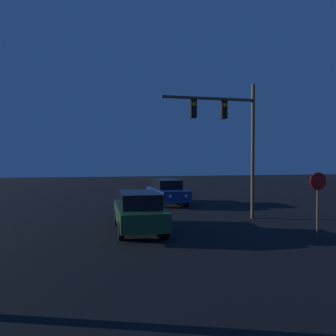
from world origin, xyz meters
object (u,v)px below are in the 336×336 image
at_px(stop_sign, 318,193).
at_px(traffic_signal_mast, 232,129).
at_px(car_near, 139,211).
at_px(car_far, 167,191).

bearing_deg(stop_sign, traffic_signal_mast, 107.46).
distance_m(traffic_signal_mast, stop_sign, 5.51).
xyz_separation_m(traffic_signal_mast, stop_sign, (1.44, -4.57, -2.73)).
height_order(car_near, traffic_signal_mast, traffic_signal_mast).
distance_m(car_far, traffic_signal_mast, 7.37).
xyz_separation_m(car_near, car_far, (2.90, 7.84, 0.00)).
distance_m(car_near, traffic_signal_mast, 6.26).
height_order(traffic_signal_mast, stop_sign, traffic_signal_mast).
bearing_deg(stop_sign, car_near, 155.41).
bearing_deg(traffic_signal_mast, car_near, -160.54).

